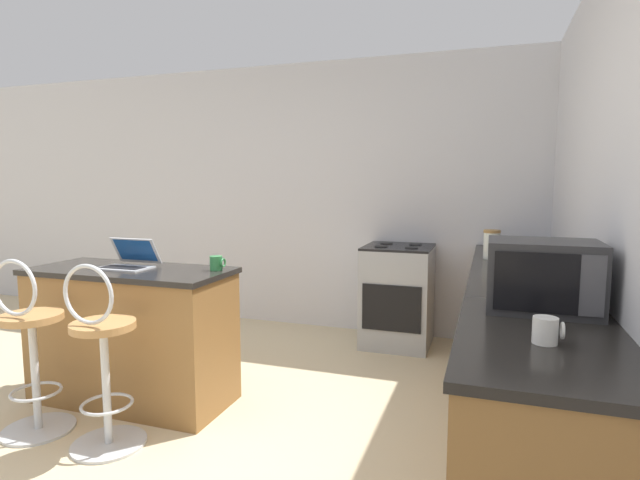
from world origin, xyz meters
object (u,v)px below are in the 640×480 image
object	(u,v)px
bar_stool_far	(102,361)
stove_range	(398,295)
storage_jar	(492,244)
microwave	(543,276)
toaster	(529,269)
mug_blue	(525,243)
bar_stool_near	(31,351)
mug_white	(546,330)
laptop	(129,260)
mug_green	(217,263)

from	to	relation	value
bar_stool_far	stove_range	distance (m)	2.56
storage_jar	microwave	bearing A→B (deg)	-82.08
toaster	mug_blue	size ratio (longest dim) A/B	2.68
bar_stool_near	mug_white	world-z (taller)	bar_stool_near
bar_stool_near	laptop	xyz separation A→B (m)	(0.23, 0.58, 0.45)
bar_stool_far	storage_jar	size ratio (longest dim) A/B	4.87
mug_green	storage_jar	size ratio (longest dim) A/B	0.46
storage_jar	bar_stool_near	bearing A→B (deg)	-144.87
mug_green	storage_jar	distance (m)	1.97
microwave	stove_range	distance (m)	2.32
microwave	toaster	distance (m)	0.54
bar_stool_far	mug_green	bearing A→B (deg)	64.86
bar_stool_near	storage_jar	xyz separation A→B (m)	(2.48, 1.75, 0.51)
stove_range	storage_jar	world-z (taller)	storage_jar
bar_stool_far	toaster	size ratio (longest dim) A/B	3.81
laptop	storage_jar	world-z (taller)	storage_jar
bar_stool_near	mug_white	xyz separation A→B (m)	(2.66, -0.23, 0.45)
bar_stool_near	toaster	bearing A→B (deg)	16.50
laptop	mug_green	world-z (taller)	laptop
mug_green	mug_white	world-z (taller)	mug_white
bar_stool_near	laptop	bearing A→B (deg)	68.28
mug_white	mug_green	bearing A→B (deg)	153.69
storage_jar	mug_blue	bearing A→B (deg)	68.41
mug_blue	bar_stool_far	bearing A→B (deg)	-132.69
bar_stool_far	mug_blue	xyz separation A→B (m)	(2.24, 2.43, 0.45)
bar_stool_near	bar_stool_far	world-z (taller)	same
mug_green	laptop	bearing A→B (deg)	-170.92
toaster	mug_white	xyz separation A→B (m)	(-0.01, -1.03, -0.04)
bar_stool_near	laptop	world-z (taller)	laptop
stove_range	laptop	bearing A→B (deg)	-131.25
toaster	microwave	bearing A→B (deg)	-88.00
mug_white	mug_blue	world-z (taller)	mug_white
microwave	mug_blue	size ratio (longest dim) A/B	4.51
laptop	mug_white	bearing A→B (deg)	-18.48
mug_green	bar_stool_near	bearing A→B (deg)	-140.80
toaster	bar_stool_near	bearing A→B (deg)	-163.50
laptop	stove_range	size ratio (longest dim) A/B	0.37
mug_blue	mug_green	bearing A→B (deg)	-137.63
microwave	toaster	world-z (taller)	microwave
bar_stool_near	bar_stool_far	size ratio (longest dim) A/B	1.00
mug_white	mug_blue	xyz separation A→B (m)	(0.09, 2.66, -0.00)
microwave	mug_blue	xyz separation A→B (m)	(0.06, 2.18, -0.11)
microwave	storage_jar	world-z (taller)	microwave
mug_blue	bar_stool_near	bearing A→B (deg)	-138.55
bar_stool_far	mug_white	world-z (taller)	bar_stool_far
microwave	stove_range	size ratio (longest dim) A/B	0.51
toaster	mug_green	world-z (taller)	toaster
microwave	mug_white	world-z (taller)	microwave
laptop	toaster	bearing A→B (deg)	4.98
storage_jar	mug_white	bearing A→B (deg)	-84.78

